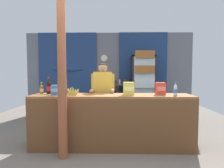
{
  "coord_description": "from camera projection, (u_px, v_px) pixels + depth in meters",
  "views": [
    {
      "loc": [
        0.22,
        -2.83,
        1.38
      ],
      "look_at": [
        0.14,
        1.05,
        1.15
      ],
      "focal_mm": 29.1,
      "sensor_mm": 36.0,
      "label": 1
    }
  ],
  "objects": [
    {
      "name": "snack_box_crackers",
      "position": [
        161.0,
        89.0,
        3.35
      ],
      "size": [
        0.17,
        0.14,
        0.22
      ],
      "color": "#E5422D",
      "rests_on": "stall_counter"
    },
    {
      "name": "plastic_lawn_chair",
      "position": [
        70.0,
        106.0,
        4.88
      ],
      "size": [
        0.6,
        0.6,
        0.86
      ],
      "color": "#4CC675",
      "rests_on": "ground"
    },
    {
      "name": "stall_counter",
      "position": [
        112.0,
        117.0,
        3.24
      ],
      "size": [
        2.92,
        0.58,
        0.98
      ],
      "color": "#935B33",
      "rests_on": "ground"
    },
    {
      "name": "bottle_shelf_rack",
      "position": [
        118.0,
        98.0,
        5.48
      ],
      "size": [
        0.48,
        0.28,
        1.21
      ],
      "color": "brown",
      "rests_on": "ground"
    },
    {
      "name": "snack_box_biscuit",
      "position": [
        57.0,
        90.0,
        3.32
      ],
      "size": [
        0.19,
        0.14,
        0.18
      ],
      "color": "#3D75B7",
      "rests_on": "stall_counter"
    },
    {
      "name": "soda_bottle_water",
      "position": [
        175.0,
        89.0,
        3.24
      ],
      "size": [
        0.06,
        0.06,
        0.25
      ],
      "color": "silver",
      "rests_on": "stall_counter"
    },
    {
      "name": "snack_box_instant_noodle",
      "position": [
        129.0,
        89.0,
        3.27
      ],
      "size": [
        0.19,
        0.16,
        0.23
      ],
      "color": "#EAD14C",
      "rests_on": "stall_counter"
    },
    {
      "name": "shopkeeper",
      "position": [
        103.0,
        91.0,
        3.82
      ],
      "size": [
        0.49,
        0.42,
        1.59
      ],
      "color": "#28282D",
      "rests_on": "ground"
    },
    {
      "name": "soda_bottle_iced_tea",
      "position": [
        42.0,
        89.0,
        3.48
      ],
      "size": [
        0.07,
        0.07,
        0.22
      ],
      "color": "brown",
      "rests_on": "stall_counter"
    },
    {
      "name": "back_wall_curtained",
      "position": [
        108.0,
        74.0,
        5.78
      ],
      "size": [
        5.22,
        0.22,
        2.64
      ],
      "color": "slate",
      "rests_on": "ground"
    },
    {
      "name": "banana_bunch",
      "position": [
        72.0,
        92.0,
        3.21
      ],
      "size": [
        0.27,
        0.05,
        0.16
      ],
      "color": "#CCC14C",
      "rests_on": "stall_counter"
    },
    {
      "name": "soda_bottle_cola",
      "position": [
        49.0,
        87.0,
        3.46
      ],
      "size": [
        0.09,
        0.09,
        0.33
      ],
      "color": "black",
      "rests_on": "stall_counter"
    },
    {
      "name": "timber_post",
      "position": [
        62.0,
        83.0,
        2.88
      ],
      "size": [
        0.17,
        0.14,
        2.56
      ],
      "color": "#995133",
      "rests_on": "ground"
    },
    {
      "name": "ground_plane",
      "position": [
        106.0,
        135.0,
        4.07
      ],
      "size": [
        7.56,
        7.56,
        0.0
      ],
      "primitive_type": "plane",
      "color": "slate"
    },
    {
      "name": "drink_fridge",
      "position": [
        143.0,
        83.0,
        5.28
      ],
      "size": [
        0.65,
        0.73,
        1.99
      ],
      "color": "#232328",
      "rests_on": "ground"
    }
  ]
}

